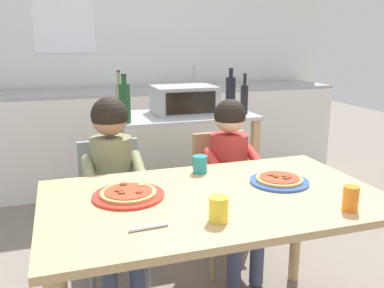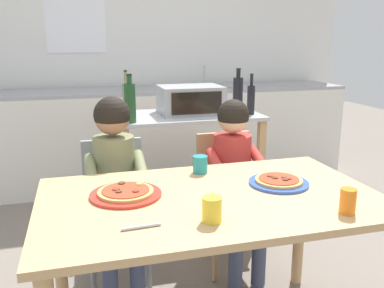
% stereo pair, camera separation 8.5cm
% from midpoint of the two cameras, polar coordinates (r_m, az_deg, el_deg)
% --- Properties ---
extents(ground_plane, '(10.83, 10.83, 0.00)m').
position_cam_midpoint_polar(ground_plane, '(3.00, -5.62, -13.11)').
color(ground_plane, slate).
extents(back_wall_tiled, '(4.65, 0.14, 2.70)m').
position_cam_midpoint_polar(back_wall_tiled, '(4.32, -11.11, 13.74)').
color(back_wall_tiled, white).
rests_on(back_wall_tiled, ground).
extents(kitchen_counter, '(4.19, 0.60, 1.12)m').
position_cam_midpoint_polar(kitchen_counter, '(4.02, -9.73, 0.95)').
color(kitchen_counter, silver).
rests_on(kitchen_counter, ground).
extents(kitchen_island_cart, '(1.03, 0.56, 0.86)m').
position_cam_midpoint_polar(kitchen_island_cart, '(3.02, -2.30, -1.17)').
color(kitchen_island_cart, '#B7BABF').
rests_on(kitchen_island_cart, ground).
extents(toaster_oven, '(0.44, 0.34, 0.20)m').
position_cam_midpoint_polar(toaster_oven, '(2.97, -1.94, 6.15)').
color(toaster_oven, '#999BA0').
rests_on(toaster_oven, kitchen_island_cart).
extents(bottle_tall_green_wine, '(0.05, 0.05, 0.29)m').
position_cam_midpoint_polar(bottle_tall_green_wine, '(2.98, 6.45, 6.34)').
color(bottle_tall_green_wine, black).
rests_on(bottle_tall_green_wine, kitchen_island_cart).
extents(bottle_slim_sauce, '(0.08, 0.08, 0.31)m').
position_cam_midpoint_polar(bottle_slim_sauce, '(3.15, 4.60, 7.15)').
color(bottle_slim_sauce, black).
rests_on(bottle_slim_sauce, kitchen_island_cart).
extents(bottle_squat_spirits, '(0.05, 0.05, 0.31)m').
position_cam_midpoint_polar(bottle_squat_spirits, '(2.98, -10.86, 6.36)').
color(bottle_squat_spirits, olive).
rests_on(bottle_squat_spirits, kitchen_island_cart).
extents(bottle_brown_beer, '(0.07, 0.07, 0.31)m').
position_cam_midpoint_polar(bottle_brown_beer, '(2.66, -10.24, 5.70)').
color(bottle_brown_beer, '#1E4723').
rests_on(bottle_brown_beer, kitchen_island_cart).
extents(dining_table, '(1.42, 0.84, 0.74)m').
position_cam_midpoint_polar(dining_table, '(1.77, 1.65, -10.10)').
color(dining_table, tan).
rests_on(dining_table, ground).
extents(dining_chair_left, '(0.36, 0.36, 0.81)m').
position_cam_midpoint_polar(dining_chair_left, '(2.40, -12.00, -7.89)').
color(dining_chair_left, gray).
rests_on(dining_chair_left, ground).
extents(dining_chair_right, '(0.36, 0.36, 0.81)m').
position_cam_midpoint_polar(dining_chair_right, '(2.55, 3.53, -6.27)').
color(dining_chair_right, tan).
rests_on(dining_chair_right, ground).
extents(child_in_olive_shirt, '(0.32, 0.42, 1.07)m').
position_cam_midpoint_polar(child_in_olive_shirt, '(2.22, -11.94, -3.99)').
color(child_in_olive_shirt, '#424C6B').
rests_on(child_in_olive_shirt, ground).
extents(child_in_red_shirt, '(0.32, 0.42, 1.03)m').
position_cam_midpoint_polar(child_in_red_shirt, '(2.39, 4.66, -3.20)').
color(child_in_red_shirt, '#424C6B').
rests_on(child_in_red_shirt, ground).
extents(pizza_plate_red_rimmed, '(0.30, 0.30, 0.03)m').
position_cam_midpoint_polar(pizza_plate_red_rimmed, '(1.74, -10.22, -6.89)').
color(pizza_plate_red_rimmed, red).
rests_on(pizza_plate_red_rimmed, dining_table).
extents(pizza_plate_blue_rimmed, '(0.27, 0.27, 0.03)m').
position_cam_midpoint_polar(pizza_plate_blue_rimmed, '(1.91, 10.78, -4.98)').
color(pizza_plate_blue_rimmed, '#3356B7').
rests_on(pizza_plate_blue_rimmed, dining_table).
extents(drinking_cup_teal, '(0.07, 0.07, 0.08)m').
position_cam_midpoint_polar(drinking_cup_teal, '(2.01, -0.10, -2.84)').
color(drinking_cup_teal, teal).
rests_on(drinking_cup_teal, dining_table).
extents(drinking_cup_yellow, '(0.07, 0.07, 0.09)m').
position_cam_midpoint_polar(drinking_cup_yellow, '(1.49, 2.06, -9.03)').
color(drinking_cup_yellow, yellow).
rests_on(drinking_cup_yellow, dining_table).
extents(drinking_cup_orange, '(0.06, 0.06, 0.10)m').
position_cam_midpoint_polar(drinking_cup_orange, '(1.67, 19.81, -7.15)').
color(drinking_cup_orange, orange).
rests_on(drinking_cup_orange, dining_table).
extents(serving_spoon, '(0.14, 0.02, 0.01)m').
position_cam_midpoint_polar(serving_spoon, '(1.45, -7.75, -11.46)').
color(serving_spoon, '#B7BABF').
rests_on(serving_spoon, dining_table).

